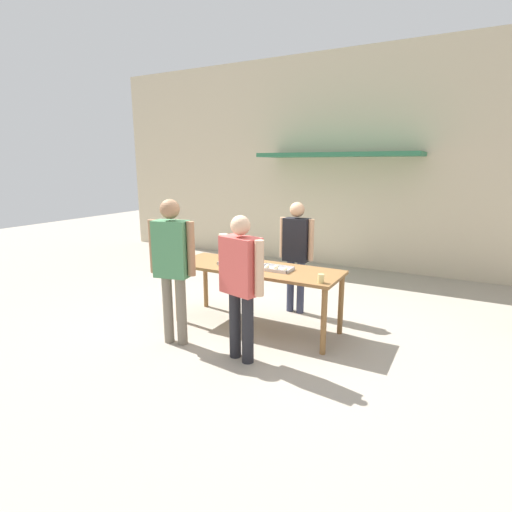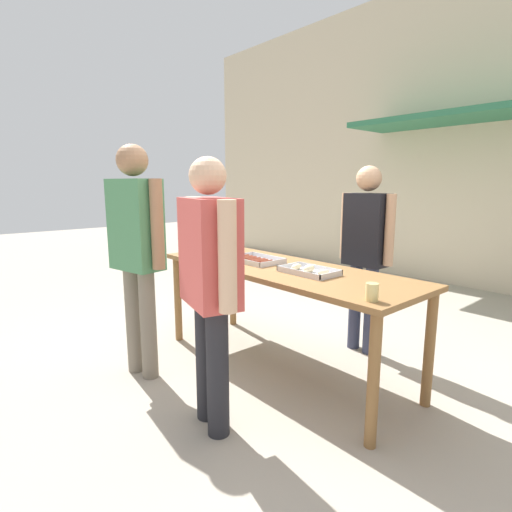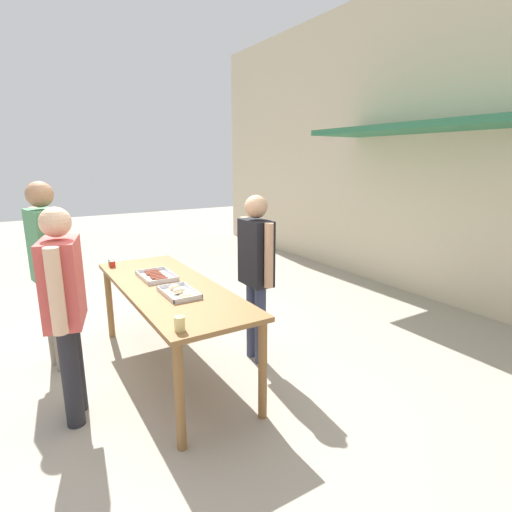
% 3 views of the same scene
% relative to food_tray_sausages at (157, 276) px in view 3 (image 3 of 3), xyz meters
% --- Properties ---
extents(ground_plane, '(24.00, 24.00, 0.00)m').
position_rel_food_tray_sausages_xyz_m(ground_plane, '(0.30, 0.02, -0.88)').
color(ground_plane, '#A39989').
extents(building_facade_back, '(12.00, 1.11, 4.50)m').
position_rel_food_tray_sausages_xyz_m(building_facade_back, '(0.30, 4.00, 1.38)').
color(building_facade_back, beige).
rests_on(building_facade_back, ground).
extents(serving_table, '(2.31, 0.81, 0.86)m').
position_rel_food_tray_sausages_xyz_m(serving_table, '(0.30, 0.02, -0.11)').
color(serving_table, brown).
rests_on(serving_table, ground).
extents(food_tray_sausages, '(0.45, 0.30, 0.04)m').
position_rel_food_tray_sausages_xyz_m(food_tray_sausages, '(0.00, 0.00, 0.00)').
color(food_tray_sausages, silver).
rests_on(food_tray_sausages, serving_table).
extents(food_tray_buns, '(0.43, 0.26, 0.07)m').
position_rel_food_tray_sausages_xyz_m(food_tray_buns, '(0.60, 0.00, 0.01)').
color(food_tray_buns, silver).
rests_on(food_tray_buns, serving_table).
extents(condiment_jar_mustard, '(0.06, 0.06, 0.07)m').
position_rel_food_tray_sausages_xyz_m(condiment_jar_mustard, '(-0.72, -0.28, 0.02)').
color(condiment_jar_mustard, '#567A38').
rests_on(condiment_jar_mustard, serving_table).
extents(condiment_jar_ketchup, '(0.06, 0.06, 0.07)m').
position_rel_food_tray_sausages_xyz_m(condiment_jar_ketchup, '(-0.63, -0.28, 0.02)').
color(condiment_jar_ketchup, '#B22319').
rests_on(condiment_jar_ketchup, serving_table).
extents(beer_cup, '(0.08, 0.08, 0.10)m').
position_rel_food_tray_sausages_xyz_m(beer_cup, '(1.32, -0.27, 0.04)').
color(beer_cup, '#DBC67A').
rests_on(beer_cup, serving_table).
extents(person_server_behind_table, '(0.54, 0.22, 1.68)m').
position_rel_food_tray_sausages_xyz_m(person_server_behind_table, '(0.55, 0.82, 0.14)').
color(person_server_behind_table, '#333851').
rests_on(person_server_behind_table, ground).
extents(person_customer_holding_hotdog, '(0.59, 0.31, 1.82)m').
position_rel_food_tray_sausages_xyz_m(person_customer_holding_hotdog, '(-0.35, -0.91, 0.21)').
color(person_customer_holding_hotdog, '#756B5B').
rests_on(person_customer_holding_hotdog, ground).
extents(person_customer_with_cup, '(0.64, 0.35, 1.68)m').
position_rel_food_tray_sausages_xyz_m(person_customer_with_cup, '(0.60, -0.89, 0.12)').
color(person_customer_with_cup, '#232328').
rests_on(person_customer_with_cup, ground).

